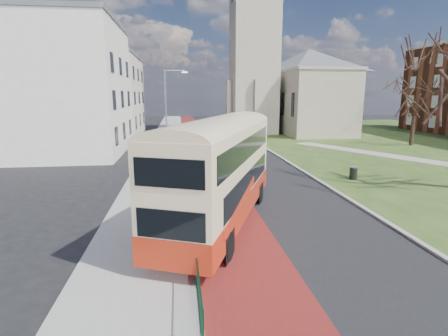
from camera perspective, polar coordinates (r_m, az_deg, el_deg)
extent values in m
plane|color=black|center=(16.59, 4.92, -8.96)|extent=(160.00, 160.00, 0.00)
cube|color=black|center=(35.95, 0.50, 2.51)|extent=(9.00, 120.00, 0.01)
cube|color=#591414|center=(35.68, -3.80, 2.41)|extent=(3.40, 120.00, 0.01)
cube|color=gray|center=(35.64, -9.91, 2.34)|extent=(4.00, 120.00, 0.12)
cube|color=#999993|center=(35.61, -6.69, 2.44)|extent=(0.25, 120.00, 0.13)
cube|color=#999993|center=(38.76, 6.86, 3.21)|extent=(0.25, 80.00, 0.13)
cube|color=#2C491A|center=(47.71, 30.75, 3.19)|extent=(40.00, 80.00, 0.04)
cylinder|color=#0B331E|center=(19.72, -5.93, -2.22)|extent=(0.04, 24.00, 0.04)
cylinder|color=#0B331E|center=(19.98, -5.87, -4.86)|extent=(0.04, 24.00, 0.04)
cube|color=gray|center=(54.67, 4.91, 18.32)|extent=(6.50, 6.50, 24.00)
cube|color=gray|center=(56.74, 13.33, 10.23)|extent=(9.00, 18.00, 9.00)
pyramid|color=#565960|center=(57.11, 13.74, 18.37)|extent=(9.00, 18.00, 3.60)
cube|color=beige|center=(38.61, -23.87, 11.47)|extent=(10.00, 14.00, 12.50)
cube|color=#565960|center=(39.21, -24.72, 20.98)|extent=(10.30, 14.30, 0.50)
cube|color=beige|center=(54.17, -19.06, 10.89)|extent=(10.00, 16.00, 11.00)
cube|color=#565960|center=(54.44, -19.49, 16.94)|extent=(10.30, 16.30, 0.50)
cylinder|color=gray|center=(33.19, -9.43, 8.71)|extent=(0.16, 0.16, 8.00)
cylinder|color=gray|center=(33.19, -8.06, 15.50)|extent=(1.80, 0.10, 0.10)
cube|color=silver|center=(33.19, -6.44, 15.28)|extent=(0.50, 0.18, 0.12)
cube|color=#B82711|center=(16.07, -0.61, -5.66)|extent=(6.68, 11.44, 1.03)
cube|color=beige|center=(15.58, -0.63, 1.37)|extent=(6.64, 11.38, 2.98)
cube|color=black|center=(16.44, -4.67, -1.40)|extent=(3.55, 8.59, 0.97)
cube|color=black|center=(15.78, 4.19, -1.95)|extent=(3.55, 8.59, 0.97)
cube|color=black|center=(15.86, -5.13, 3.77)|extent=(3.89, 9.43, 0.92)
cube|color=black|center=(15.19, 4.06, 3.42)|extent=(3.89, 9.43, 0.92)
cube|color=black|center=(21.12, 3.42, 1.61)|extent=(2.16, 0.94, 1.08)
cube|color=black|center=(20.90, 3.48, 5.77)|extent=(2.16, 0.94, 0.92)
cube|color=orange|center=(20.84, 3.50, 7.36)|extent=(1.73, 0.78, 0.31)
cylinder|color=black|center=(20.06, -0.98, -3.59)|extent=(0.69, 1.10, 1.07)
cylinder|color=black|center=(19.57, 5.75, -4.04)|extent=(0.69, 1.10, 1.07)
cylinder|color=black|center=(13.64, -9.40, -11.43)|extent=(0.69, 1.10, 1.07)
cylinder|color=black|center=(12.91, 0.52, -12.66)|extent=(0.69, 1.10, 1.07)
cylinder|color=#2F1E17|center=(46.30, 28.39, 5.34)|extent=(0.52, 0.52, 3.35)
cylinder|color=black|center=(26.12, 20.37, -0.83)|extent=(0.62, 0.62, 0.85)
cylinder|color=gray|center=(26.02, 20.44, 0.14)|extent=(0.66, 0.66, 0.06)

